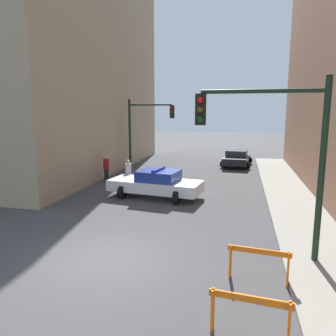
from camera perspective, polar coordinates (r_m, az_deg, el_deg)
The scene contains 11 objects.
ground_plane at distance 10.24m, azimuth -10.18°, elevation -15.58°, with size 120.00×120.00×0.00m, color #424244.
sidewalk_right at distance 9.85m, azimuth 27.26°, elevation -17.29°, with size 2.40×44.00×0.12m.
building_corner_left at distance 28.06m, azimuth -23.43°, elevation 21.54°, with size 14.00×20.00×20.78m.
traffic_light_near at distance 9.72m, azimuth 18.80°, elevation 4.37°, with size 3.64×0.35×5.20m.
traffic_light_far at distance 24.14m, azimuth -4.22°, elevation 7.59°, with size 3.44×0.35×5.20m.
police_car at distance 16.72m, azimuth -2.10°, elevation -2.69°, with size 4.92×2.79×1.52m.
parked_car_near at distance 26.70m, azimuth 11.89°, elevation 1.76°, with size 2.52×4.44×1.31m.
pedestrian_crossing at distance 18.71m, azimuth -6.92°, elevation -0.97°, with size 0.44×0.44×1.66m.
pedestrian_corner at distance 20.57m, azimuth -10.69°, elevation -0.08°, with size 0.41×0.41×1.66m.
barrier_mid at distance 7.04m, azimuth 14.06°, elevation -22.74°, with size 1.60×0.31×0.90m.
barrier_back at distance 9.06m, azimuth 15.53°, elevation -15.03°, with size 1.60×0.33×0.90m.
Camera 1 is at (3.69, -8.48, 4.39)m, focal length 35.00 mm.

